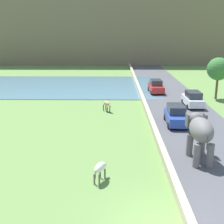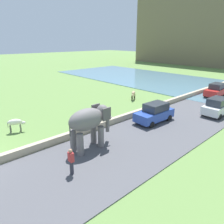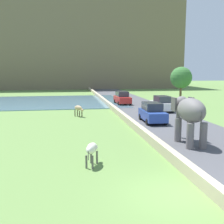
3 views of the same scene
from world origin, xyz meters
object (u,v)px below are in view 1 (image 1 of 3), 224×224
at_px(cow_white, 100,168).
at_px(cow_tan, 107,104).
at_px(elephant, 200,131).
at_px(car_blue, 176,115).
at_px(car_red, 156,86).
at_px(car_white, 193,99).

bearing_deg(cow_white, cow_tan, 90.24).
height_order(elephant, car_blue, elephant).
distance_m(car_red, car_white, 8.00).
relative_size(car_white, cow_white, 2.84).
bearing_deg(car_white, elephant, -102.86).
bearing_deg(cow_white, car_red, 75.16).
height_order(car_red, cow_tan, car_red).
xyz_separation_m(car_white, cow_tan, (-9.58, -2.10, -0.06)).
relative_size(cow_white, cow_tan, 1.06).
bearing_deg(cow_white, car_white, 60.29).
height_order(car_red, cow_white, car_red).
xyz_separation_m(elephant, car_red, (-0.00, 21.15, -1.14)).
distance_m(car_red, cow_tan, 11.43).
distance_m(elephant, car_blue, 7.57).
height_order(cow_white, cow_tan, same).
bearing_deg(cow_tan, car_blue, -33.24).
height_order(elephant, cow_white, elephant).
bearing_deg(cow_tan, car_white, 12.36).
xyz_separation_m(car_red, car_white, (3.15, -7.35, 0.00)).
distance_m(car_white, cow_white, 19.21).
bearing_deg(car_red, car_white, -66.80).
bearing_deg(car_blue, car_red, 90.02).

